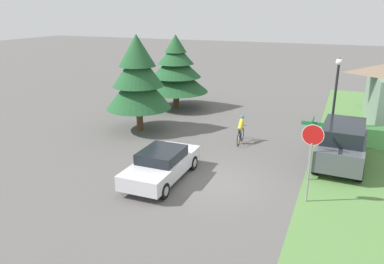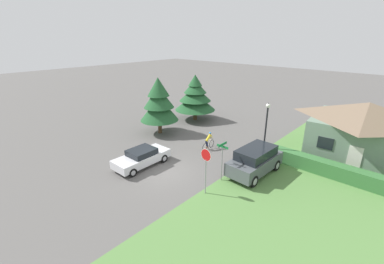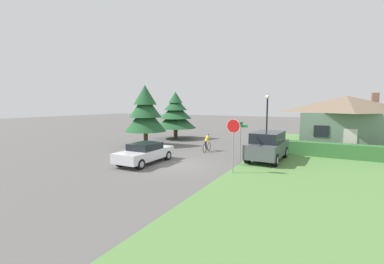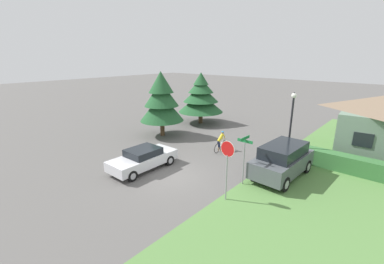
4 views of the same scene
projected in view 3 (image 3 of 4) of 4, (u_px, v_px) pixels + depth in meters
name	position (u px, v px, depth m)	size (l,w,h in m)	color
ground_plane	(176.00, 165.00, 16.54)	(140.00, 140.00, 0.00)	#5B5956
cottage_house	(345.00, 122.00, 22.30)	(8.28, 7.09, 4.85)	slate
hedge_row	(334.00, 150.00, 18.75)	(9.86, 0.90, 1.04)	#387038
sedan_left_lane	(145.00, 153.00, 16.94)	(1.89, 4.39, 1.35)	silver
cyclist	(207.00, 143.00, 21.18)	(0.44, 1.71, 1.51)	black
parked_suv_right	(267.00, 146.00, 17.77)	(2.24, 4.63, 1.98)	#4C5156
stop_sign	(233.00, 135.00, 14.34)	(0.79, 0.07, 3.06)	gray
street_lamp	(267.00, 115.00, 20.02)	(0.33, 0.33, 4.69)	black
street_name_sign	(240.00, 136.00, 16.18)	(0.90, 0.90, 2.76)	gray
conifer_tall_near	(145.00, 112.00, 23.68)	(3.82, 3.82, 5.65)	#4C3823
conifer_tall_far	(176.00, 114.00, 28.84)	(4.65, 4.65, 5.28)	#4C3823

